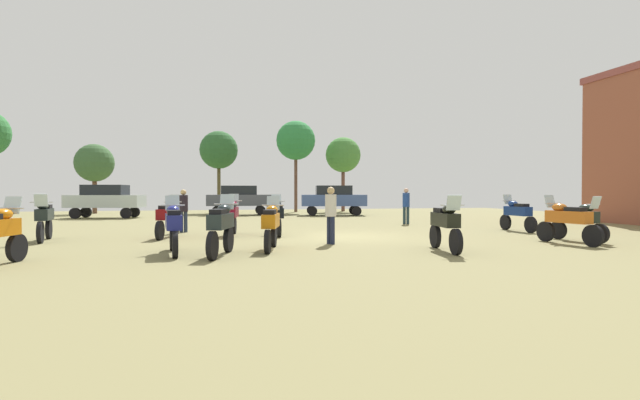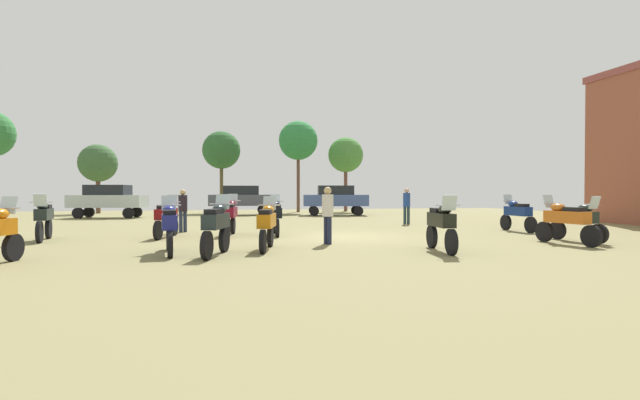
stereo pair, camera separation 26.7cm
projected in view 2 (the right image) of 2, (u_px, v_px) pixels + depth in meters
name	position (u px, v px, depth m)	size (l,w,h in m)	color
ground_plane	(341.00, 237.00, 16.34)	(44.00, 52.00, 0.02)	olive
motorcycle_1	(44.00, 218.00, 14.86)	(0.66, 2.13, 1.51)	black
motorcycle_2	(216.00, 226.00, 11.38)	(0.79, 2.09, 1.51)	black
motorcycle_3	(441.00, 224.00, 12.17)	(0.64, 2.16, 1.49)	black
motorcycle_4	(276.00, 215.00, 16.87)	(0.62, 2.26, 1.48)	black
motorcycle_5	(578.00, 219.00, 14.64)	(0.67, 2.07, 1.44)	black
motorcycle_7	(167.00, 217.00, 15.91)	(0.75, 2.23, 1.47)	black
motorcycle_8	(566.00, 220.00, 13.86)	(0.67, 2.28, 1.47)	black
motorcycle_10	(231.00, 215.00, 16.71)	(0.65, 2.12, 1.50)	black
motorcycle_11	(517.00, 213.00, 18.43)	(0.62, 2.20, 1.46)	black
motorcycle_12	(169.00, 225.00, 11.77)	(0.64, 2.21, 1.47)	black
motorcycle_13	(267.00, 224.00, 12.55)	(0.74, 2.08, 1.45)	black
car_1	(335.00, 198.00, 31.33)	(4.54, 2.48, 2.00)	black
car_2	(241.00, 198.00, 31.95)	(4.37, 1.98, 2.00)	black
car_3	(108.00, 199.00, 28.25)	(4.54, 2.48, 2.00)	black
person_1	(328.00, 211.00, 13.93)	(0.44, 0.44, 1.72)	#1E2642
person_2	(183.00, 207.00, 18.07)	(0.44, 0.44, 1.66)	#27324B
person_3	(407.00, 203.00, 22.58)	(0.44, 0.44, 1.75)	#23373F
tree_1	(98.00, 163.00, 34.22)	(2.75, 2.75, 5.08)	brown
tree_2	(346.00, 155.00, 37.97)	(2.86, 2.86, 6.04)	brown
tree_3	(298.00, 141.00, 36.52)	(3.06, 3.06, 7.15)	brown
tree_4	(221.00, 150.00, 35.89)	(2.90, 2.90, 6.26)	#4E4627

